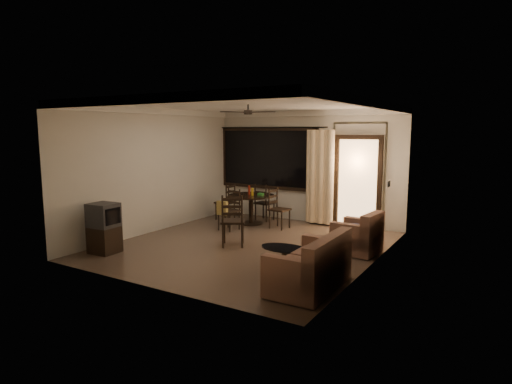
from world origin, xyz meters
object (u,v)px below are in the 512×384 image
Objects in this scene: armchair at (359,237)px; coffee_table at (284,254)px; sofa at (313,268)px; tv_cabinet at (104,228)px; dining_chair_north at (264,209)px; dining_chair_east at (279,216)px; dining_chair_west at (226,209)px; dining_table at (251,201)px; dining_chair_south at (229,217)px; side_chair at (233,231)px.

armchair is 1.00× the size of coffee_table.
tv_cabinet is at bearing -175.93° from sofa.
dining_chair_north reaches higher than coffee_table.
dining_chair_east and tv_cabinet have the same top height.
dining_chair_west is 1.14× the size of armchair.
armchair is (2.29, -1.09, 0.04)m from dining_chair_east.
dining_table is 0.88m from dining_chair_east.
dining_chair_west is 1.00× the size of dining_chair_north.
dining_chair_south is 4.03m from sofa.
coffee_table is 1.72m from side_chair.
dining_table reaches higher than armchair.
side_chair is at bearing 111.41° from dining_chair_north.
coffee_table is at bearing -49.33° from dining_table.
coffee_table is at bearing -144.74° from dining_chair_east.
dining_chair_east is 0.90× the size of side_chair.
tv_cabinet is (-0.94, -2.76, 0.17)m from dining_chair_south.
sofa is at bearing -85.14° from armchair.
armchair is 1.73m from coffee_table.
dining_chair_south is at bearing 142.28° from sofa.
side_chair is (0.71, -2.49, 0.03)m from dining_chair_north.
dining_table is 1.38× the size of coffee_table.
tv_cabinet is (-1.10, -4.15, 0.20)m from dining_chair_north.
dining_chair_north is at bearing 56.39° from dining_chair_east.
armchair is at bearing 62.93° from coffee_table.
dining_table is 0.89m from dining_chair_west.
armchair is at bearing -20.56° from dining_table.
dining_chair_south reaches higher than armchair.
dining_chair_south is (-0.09, -0.85, -0.27)m from dining_table.
coffee_table is (-0.78, 0.60, -0.07)m from sofa.
side_chair is at bearing -175.95° from dining_chair_east.
dining_chair_west is 1.00× the size of dining_chair_south.
dining_table reaches higher than sofa.
dining_chair_west is (-0.83, 0.08, -0.29)m from dining_table.
dining_table is at bearing 89.92° from dining_chair_east.
coffee_table is (2.33, -2.71, -0.33)m from dining_table.
dining_chair_north is 4.30m from tv_cabinet.
dining_chair_south is at bearing 89.01° from dining_chair_north.
armchair is 0.79× the size of side_chair.
dining_table is 1.10× the size of side_chair.
side_chair is at bearing 38.96° from tv_cabinet.
tv_cabinet is at bearing -103.32° from dining_chair_south.
dining_chair_north is 4.90m from sofa.
dining_table is 1.22× the size of tv_cabinet.
dining_chair_south is 3.22m from armchair.
dining_chair_east is at bearing -5.66° from dining_table.
dining_chair_east is 0.98m from dining_chair_north.
sofa is at bearing 133.79° from dining_chair_north.
coffee_table is (-0.79, -1.54, -0.08)m from armchair.
dining_chair_south is (0.75, -0.93, 0.02)m from dining_chair_west.
armchair is 2.46m from side_chair.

